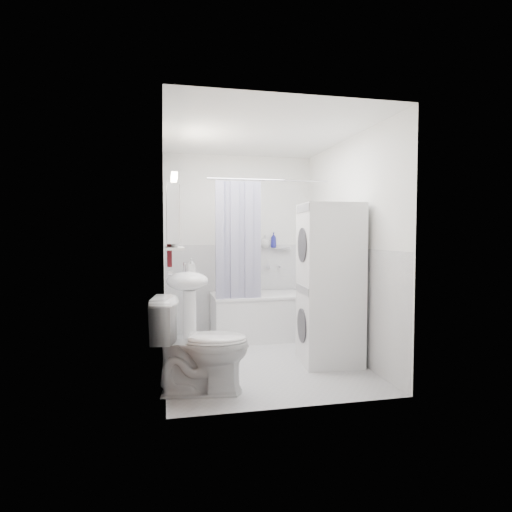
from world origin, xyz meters
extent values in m
plane|color=#B9B8BD|center=(0.00, 0.00, 0.00)|extent=(2.60, 2.60, 0.00)
plane|color=white|center=(0.00, 1.30, 1.20)|extent=(2.00, 0.00, 2.00)
plane|color=white|center=(0.00, -1.30, 1.20)|extent=(2.00, 0.00, 2.00)
plane|color=white|center=(-1.00, 0.00, 1.20)|extent=(0.00, 2.60, 2.60)
plane|color=white|center=(1.00, 0.00, 1.20)|extent=(0.00, 2.60, 2.60)
plane|color=white|center=(0.00, 0.00, 2.40)|extent=(2.60, 2.60, 0.00)
plane|color=white|center=(0.00, 1.29, 0.60)|extent=(1.98, 0.00, 1.98)
plane|color=white|center=(-0.99, 0.00, 0.60)|extent=(0.00, 2.58, 2.58)
plane|color=white|center=(0.99, 0.00, 0.60)|extent=(0.00, 2.58, 2.58)
plane|color=brown|center=(-0.98, -0.88, 1.00)|extent=(0.00, 2.00, 2.00)
cylinder|color=silver|center=(-0.95, -0.55, 1.00)|extent=(0.04, 0.04, 0.04)
cube|color=white|center=(0.34, 0.92, 0.27)|extent=(1.49, 0.69, 0.54)
cube|color=white|center=(0.34, 0.92, 0.56)|extent=(1.51, 0.71, 0.03)
cube|color=silver|center=(0.34, 0.92, 0.44)|extent=(1.31, 0.51, 0.20)
cylinder|color=silver|center=(0.54, 1.25, 0.89)|extent=(0.04, 0.12, 0.04)
cylinder|color=silver|center=(0.34, 0.62, 2.00)|extent=(1.69, 0.02, 0.02)
cube|color=#171549|center=(-0.35, 0.62, 1.25)|extent=(0.10, 0.02, 1.45)
cube|color=#171549|center=(-0.26, 0.62, 1.25)|extent=(0.10, 0.02, 1.45)
cube|color=#171549|center=(-0.17, 0.62, 1.25)|extent=(0.10, 0.02, 1.45)
cube|color=#171549|center=(-0.08, 0.62, 1.25)|extent=(0.10, 0.02, 1.45)
cube|color=#171549|center=(0.01, 0.62, 1.25)|extent=(0.10, 0.02, 1.45)
cube|color=#171549|center=(0.10, 0.62, 1.25)|extent=(0.10, 0.02, 1.45)
ellipsoid|color=white|center=(-0.76, 0.13, 0.85)|extent=(0.44, 0.37, 0.20)
cylinder|color=white|center=(-0.74, 0.13, 0.38)|extent=(0.14, 0.14, 0.75)
cylinder|color=silver|center=(-0.78, 0.27, 0.97)|extent=(0.03, 0.03, 0.14)
cylinder|color=silver|center=(-0.78, 0.23, 1.03)|extent=(0.02, 0.10, 0.02)
cube|color=white|center=(-0.91, 0.10, 1.55)|extent=(0.12, 0.50, 0.60)
cube|color=white|center=(-0.84, 0.10, 1.55)|extent=(0.01, 0.47, 0.57)
cube|color=#FFEABF|center=(-0.89, 0.10, 1.93)|extent=(0.06, 0.45, 0.06)
cube|color=silver|center=(-0.89, 0.10, 1.20)|extent=(0.18, 0.54, 0.02)
cube|color=silver|center=(0.59, 1.24, 1.15)|extent=(0.22, 0.06, 0.02)
cube|color=maroon|center=(-0.94, 0.47, 1.42)|extent=(0.05, 0.37, 0.87)
cube|color=maroon|center=(-0.91, 0.47, 1.82)|extent=(0.03, 0.32, 0.08)
cylinder|color=silver|center=(-0.95, 0.47, 1.86)|extent=(0.02, 0.04, 0.02)
cube|color=white|center=(0.68, -0.26, 0.41)|extent=(0.63, 0.63, 0.83)
cylinder|color=#2D2D33|center=(0.38, -0.26, 0.41)|extent=(0.05, 0.35, 0.35)
cube|color=gray|center=(0.38, -0.26, 0.78)|extent=(0.05, 0.52, 0.08)
cube|color=white|center=(0.68, -0.26, 1.24)|extent=(0.63, 0.63, 0.83)
cylinder|color=#2D2D33|center=(0.38, -0.26, 1.24)|extent=(0.05, 0.35, 0.35)
cube|color=gray|center=(0.38, -0.26, 1.61)|extent=(0.05, 0.52, 0.08)
imported|color=white|center=(-0.70, -0.83, 0.40)|extent=(0.88, 0.57, 0.80)
imported|color=gray|center=(-0.71, 0.25, 0.95)|extent=(0.08, 0.17, 0.08)
imported|color=gray|center=(-0.89, -0.05, 1.25)|extent=(0.07, 0.18, 0.07)
imported|color=gray|center=(-0.89, 0.22, 1.26)|extent=(0.10, 0.09, 0.10)
imported|color=gray|center=(0.35, 1.24, 1.23)|extent=(0.13, 0.17, 0.13)
imported|color=navy|center=(0.47, 1.24, 1.20)|extent=(0.08, 0.21, 0.08)
camera|label=1|loc=(-1.01, -4.42, 1.35)|focal=30.00mm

